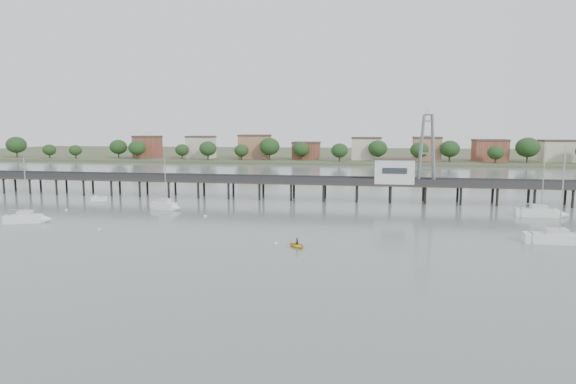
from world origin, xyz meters
name	(u,v)px	position (x,y,z in m)	size (l,w,h in m)	color
ground_plane	(159,286)	(0.00, 0.00, 0.00)	(500.00, 500.00, 0.00)	slate
pier	(277,182)	(0.00, 60.00, 3.79)	(150.00, 5.00, 5.50)	#2D2823
pier_building	(394,170)	(25.00, 60.00, 6.67)	(8.40, 5.40, 5.30)	silver
lattice_tower	(427,149)	(31.50, 60.00, 11.10)	(3.20, 3.20, 15.50)	slate
sailboat_a	(32,219)	(-34.52, 26.81, 0.65)	(6.96, 4.21, 11.23)	white
sailboat_d	(566,239)	(46.21, 25.83, 0.64)	(8.44, 2.66, 13.82)	white
sailboat_b	(168,206)	(-17.75, 42.79, 0.66)	(6.46, 3.48, 10.46)	white
sailboat_e	(546,213)	(50.65, 46.90, 0.64)	(8.09, 2.83, 13.18)	white
white_tender	(99,199)	(-37.17, 51.13, 0.40)	(3.63, 2.43, 1.30)	white
yellow_dinghy	(297,247)	(10.96, 17.80, 0.00)	(2.08, 0.60, 2.91)	yellow
dinghy_occupant	(297,247)	(10.96, 17.80, 0.00)	(0.36, 0.99, 0.24)	black
mooring_buoys	(222,225)	(-2.83, 29.42, 0.08)	(79.83, 20.11, 0.39)	#F5F5BE
far_shore	(337,154)	(0.36, 239.58, 0.95)	(500.00, 170.00, 10.40)	#475133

